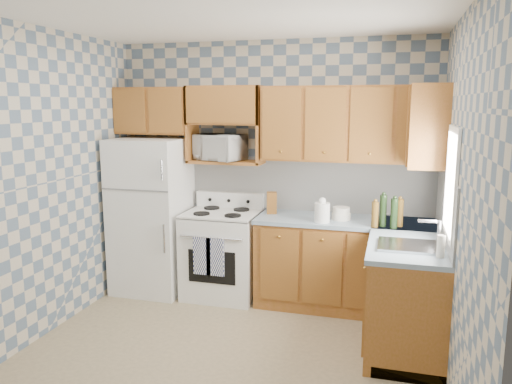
% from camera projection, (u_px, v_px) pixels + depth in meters
% --- Properties ---
extents(floor, '(3.40, 3.40, 0.00)m').
position_uv_depth(floor, '(226.00, 357.00, 4.08)').
color(floor, '#7A6A50').
rests_on(floor, ground).
extents(back_wall, '(3.40, 0.02, 2.70)m').
position_uv_depth(back_wall, '(273.00, 169.00, 5.36)').
color(back_wall, slate).
rests_on(back_wall, ground).
extents(right_wall, '(0.02, 3.20, 2.70)m').
position_uv_depth(right_wall, '(459.00, 207.00, 3.40)').
color(right_wall, slate).
rests_on(right_wall, ground).
extents(backsplash_back, '(2.60, 0.02, 0.56)m').
position_uv_depth(backsplash_back, '(309.00, 185.00, 5.28)').
color(backsplash_back, silver).
rests_on(backsplash_back, back_wall).
extents(backsplash_right, '(0.02, 1.60, 0.56)m').
position_uv_depth(backsplash_right, '(445.00, 206.00, 4.19)').
color(backsplash_right, silver).
rests_on(backsplash_right, right_wall).
extents(refrigerator, '(0.75, 0.70, 1.68)m').
position_uv_depth(refrigerator, '(152.00, 215.00, 5.46)').
color(refrigerator, white).
rests_on(refrigerator, floor).
extents(stove_body, '(0.76, 0.65, 0.90)m').
position_uv_depth(stove_body, '(222.00, 255.00, 5.34)').
color(stove_body, white).
rests_on(stove_body, floor).
extents(cooktop, '(0.76, 0.65, 0.02)m').
position_uv_depth(cooktop, '(222.00, 213.00, 5.26)').
color(cooktop, silver).
rests_on(cooktop, stove_body).
extents(backguard, '(0.76, 0.08, 0.17)m').
position_uv_depth(backguard, '(230.00, 200.00, 5.50)').
color(backguard, white).
rests_on(backguard, cooktop).
extents(dish_towel_left, '(0.18, 0.02, 0.39)m').
position_uv_depth(dish_towel_left, '(202.00, 256.00, 5.02)').
color(dish_towel_left, navy).
rests_on(dish_towel_left, stove_body).
extents(dish_towel_right, '(0.18, 0.02, 0.39)m').
position_uv_depth(dish_towel_right, '(215.00, 257.00, 4.98)').
color(dish_towel_right, navy).
rests_on(dish_towel_right, stove_body).
extents(base_cabinets_back, '(1.75, 0.60, 0.88)m').
position_uv_depth(base_cabinets_back, '(345.00, 265.00, 5.02)').
color(base_cabinets_back, brown).
rests_on(base_cabinets_back, floor).
extents(base_cabinets_right, '(0.60, 1.60, 0.88)m').
position_uv_depth(base_cabinets_right, '(405.00, 289.00, 4.40)').
color(base_cabinets_right, brown).
rests_on(base_cabinets_right, floor).
extents(countertop_back, '(1.77, 0.63, 0.04)m').
position_uv_depth(countertop_back, '(346.00, 221.00, 4.94)').
color(countertop_back, gray).
rests_on(countertop_back, base_cabinets_back).
extents(countertop_right, '(0.63, 1.60, 0.04)m').
position_uv_depth(countertop_right, '(407.00, 238.00, 4.32)').
color(countertop_right, gray).
rests_on(countertop_right, base_cabinets_right).
extents(upper_cabinets_back, '(1.75, 0.33, 0.74)m').
position_uv_depth(upper_cabinets_back, '(350.00, 124.00, 4.90)').
color(upper_cabinets_back, brown).
rests_on(upper_cabinets_back, back_wall).
extents(upper_cabinets_fridge, '(0.82, 0.33, 0.50)m').
position_uv_depth(upper_cabinets_fridge, '(155.00, 111.00, 5.44)').
color(upper_cabinets_fridge, brown).
rests_on(upper_cabinets_fridge, back_wall).
extents(upper_cabinets_right, '(0.33, 0.70, 0.74)m').
position_uv_depth(upper_cabinets_right, '(428.00, 126.00, 4.54)').
color(upper_cabinets_right, brown).
rests_on(upper_cabinets_right, right_wall).
extents(microwave_shelf, '(0.80, 0.33, 0.03)m').
position_uv_depth(microwave_shelf, '(226.00, 162.00, 5.32)').
color(microwave_shelf, brown).
rests_on(microwave_shelf, back_wall).
extents(microwave, '(0.58, 0.48, 0.28)m').
position_uv_depth(microwave, '(220.00, 147.00, 5.31)').
color(microwave, white).
rests_on(microwave, microwave_shelf).
extents(sink, '(0.48, 0.40, 0.03)m').
position_uv_depth(sink, '(409.00, 246.00, 3.98)').
color(sink, '#B7B7BC').
rests_on(sink, countertop_right).
extents(window, '(0.02, 0.66, 0.86)m').
position_uv_depth(window, '(451.00, 183.00, 3.81)').
color(window, white).
rests_on(window, right_wall).
extents(bottle_0, '(0.07, 0.07, 0.30)m').
position_uv_depth(bottle_0, '(383.00, 211.00, 4.62)').
color(bottle_0, black).
rests_on(bottle_0, countertop_back).
extents(bottle_1, '(0.07, 0.07, 0.28)m').
position_uv_depth(bottle_1, '(394.00, 214.00, 4.55)').
color(bottle_1, black).
rests_on(bottle_1, countertop_back).
extents(bottle_2, '(0.07, 0.07, 0.26)m').
position_uv_depth(bottle_2, '(400.00, 213.00, 4.62)').
color(bottle_2, '#573C15').
rests_on(bottle_2, countertop_back).
extents(bottle_3, '(0.07, 0.07, 0.24)m').
position_uv_depth(bottle_3, '(375.00, 215.00, 4.60)').
color(bottle_3, '#573C15').
rests_on(bottle_3, countertop_back).
extents(knife_block, '(0.13, 0.13, 0.22)m').
position_uv_depth(knife_block, '(272.00, 203.00, 5.18)').
color(knife_block, brown).
rests_on(knife_block, countertop_back).
extents(electric_kettle, '(0.15, 0.15, 0.19)m').
position_uv_depth(electric_kettle, '(322.00, 213.00, 4.80)').
color(electric_kettle, white).
rests_on(electric_kettle, countertop_back).
extents(food_containers, '(0.19, 0.19, 0.12)m').
position_uv_depth(food_containers, '(341.00, 213.00, 4.91)').
color(food_containers, beige).
rests_on(food_containers, countertop_back).
extents(soap_bottle, '(0.06, 0.06, 0.17)m').
position_uv_depth(soap_bottle, '(441.00, 246.00, 3.69)').
color(soap_bottle, beige).
rests_on(soap_bottle, countertop_right).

